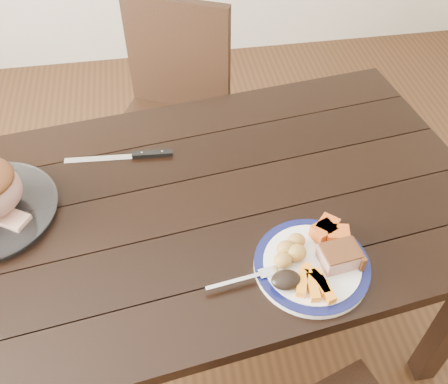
{
  "coord_description": "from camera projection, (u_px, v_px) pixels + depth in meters",
  "views": [
    {
      "loc": [
        -0.06,
        -0.91,
        1.77
      ],
      "look_at": [
        0.08,
        -0.02,
        0.8
      ],
      "focal_mm": 40.0,
      "sensor_mm": 36.0,
      "label": 1
    }
  ],
  "objects": [
    {
      "name": "plate_rim",
      "position": [
        312.0,
        264.0,
        1.21
      ],
      "size": [
        0.28,
        0.28,
        0.02
      ],
      "primitive_type": "torus",
      "color": "#0C103E",
      "rests_on": "dinner_plate"
    },
    {
      "name": "dining_table",
      "position": [
        195.0,
        224.0,
        1.43
      ],
      "size": [
        1.71,
        1.1,
        0.75
      ],
      "rotation": [
        0.0,
        0.0,
        0.13
      ],
      "color": "black",
      "rests_on": "ground"
    },
    {
      "name": "cut_slice",
      "position": [
        14.0,
        220.0,
        1.29
      ],
      "size": [
        0.09,
        0.08,
        0.02
      ],
      "primitive_type": "cube",
      "rotation": [
        0.0,
        0.0,
        -0.55
      ],
      "color": "tan",
      "rests_on": "serving_platter"
    },
    {
      "name": "carving_knife",
      "position": [
        139.0,
        155.0,
        1.49
      ],
      "size": [
        0.32,
        0.04,
        0.01
      ],
      "rotation": [
        0.0,
        0.0,
        -0.07
      ],
      "color": "silver",
      "rests_on": "dining_table"
    },
    {
      "name": "dinner_plate",
      "position": [
        312.0,
        266.0,
        1.21
      ],
      "size": [
        0.28,
        0.28,
        0.02
      ],
      "primitive_type": "cylinder",
      "color": "white",
      "rests_on": "dining_table"
    },
    {
      "name": "fork",
      "position": [
        248.0,
        278.0,
        1.18
      ],
      "size": [
        0.18,
        0.04,
        0.0
      ],
      "rotation": [
        0.0,
        0.0,
        0.14
      ],
      "color": "silver",
      "rests_on": "dinner_plate"
    },
    {
      "name": "ground",
      "position": [
        203.0,
        333.0,
        1.91
      ],
      "size": [
        4.0,
        4.0,
        0.0
      ],
      "primitive_type": "plane",
      "color": "#472B16",
      "rests_on": "ground"
    },
    {
      "name": "roasted_potatoes",
      "position": [
        291.0,
        251.0,
        1.2
      ],
      "size": [
        0.09,
        0.09,
        0.04
      ],
      "color": "gold",
      "rests_on": "dinner_plate"
    },
    {
      "name": "pork_slice",
      "position": [
        339.0,
        256.0,
        1.19
      ],
      "size": [
        0.1,
        0.08,
        0.04
      ],
      "primitive_type": "cube",
      "rotation": [
        0.0,
        0.0,
        0.13
      ],
      "color": "tan",
      "rests_on": "dinner_plate"
    },
    {
      "name": "chair_far",
      "position": [
        172.0,
        108.0,
        2.02
      ],
      "size": [
        0.56,
        0.57,
        0.93
      ],
      "rotation": [
        0.0,
        0.0,
        2.71
      ],
      "color": "black",
      "rests_on": "ground"
    },
    {
      "name": "dark_mushroom",
      "position": [
        286.0,
        280.0,
        1.15
      ],
      "size": [
        0.07,
        0.05,
        0.03
      ],
      "primitive_type": "ellipsoid",
      "color": "black",
      "rests_on": "dinner_plate"
    },
    {
      "name": "pumpkin_wedges",
      "position": [
        329.0,
        232.0,
        1.25
      ],
      "size": [
        0.1,
        0.09,
        0.04
      ],
      "color": "orange",
      "rests_on": "dinner_plate"
    },
    {
      "name": "carrot_batons",
      "position": [
        315.0,
        284.0,
        1.15
      ],
      "size": [
        0.09,
        0.11,
        0.02
      ],
      "color": "orange",
      "rests_on": "dinner_plate"
    }
  ]
}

